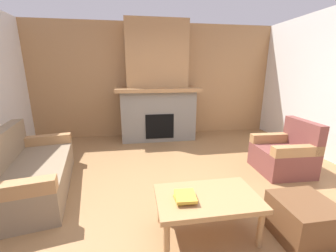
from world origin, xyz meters
name	(u,v)px	position (x,y,z in m)	size (l,w,h in m)	color
ground	(180,198)	(0.00, 0.00, 0.00)	(9.00, 9.00, 0.00)	olive
wall_back_wood_panel	(156,81)	(0.00, 3.00, 1.35)	(6.00, 0.12, 2.70)	#A87A4C
fireplace	(157,90)	(0.00, 2.62, 1.16)	(1.90, 0.82, 2.70)	gray
couch	(28,172)	(-1.99, 0.49, 0.29)	(1.15, 1.92, 0.85)	#847056
armchair	(285,154)	(1.84, 0.50, 0.29)	(0.79, 0.79, 0.85)	brown
coffee_table	(207,201)	(0.13, -0.63, 0.38)	(1.00, 0.60, 0.43)	#A87A4C
ottoman	(303,220)	(1.05, -0.83, 0.20)	(0.52, 0.52, 0.40)	brown
book_stack_near_edge	(185,197)	(-0.10, -0.67, 0.46)	(0.21, 0.23, 0.06)	gold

